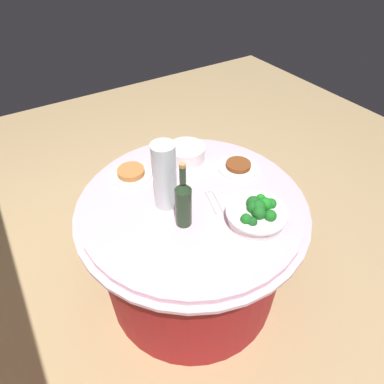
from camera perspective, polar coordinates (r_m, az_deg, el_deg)
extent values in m
plane|color=tan|center=(2.19, 0.00, -15.61)|extent=(6.00, 6.00, 0.00)
cylinder|color=maroon|center=(1.90, 0.00, -10.02)|extent=(1.01, 1.01, 0.69)
cylinder|color=#E0B2C6|center=(1.64, 0.00, -2.34)|extent=(1.16, 1.16, 0.02)
cylinder|color=#E0B2C6|center=(1.62, 0.00, -1.71)|extent=(1.10, 1.10, 0.03)
cylinder|color=white|center=(1.52, 11.07, -4.20)|extent=(0.26, 0.26, 0.05)
cylinder|color=white|center=(1.50, 11.22, -3.37)|extent=(0.28, 0.28, 0.01)
sphere|color=#195F1E|center=(1.46, 11.62, -3.59)|extent=(0.06, 0.06, 0.06)
sphere|color=#19691E|center=(1.47, 13.54, -4.06)|extent=(0.05, 0.05, 0.05)
sphere|color=#19601E|center=(1.53, 12.65, -1.83)|extent=(0.04, 0.04, 0.04)
sphere|color=#19531E|center=(1.44, 10.49, -5.14)|extent=(0.04, 0.04, 0.04)
sphere|color=#19691E|center=(1.44, 9.42, -4.67)|extent=(0.05, 0.05, 0.05)
sphere|color=#19801E|center=(1.54, 11.90, -1.14)|extent=(0.05, 0.05, 0.05)
sphere|color=#197F1E|center=(1.51, 12.59, -2.12)|extent=(0.07, 0.07, 0.07)
sphere|color=#19681E|center=(1.53, 13.63, -2.00)|extent=(0.05, 0.05, 0.05)
sphere|color=#19571E|center=(1.51, 10.65, -1.90)|extent=(0.07, 0.07, 0.07)
sphere|color=#19621E|center=(1.48, 11.53, -2.60)|extent=(0.07, 0.07, 0.07)
sphere|color=#19601E|center=(1.49, 10.73, -2.65)|extent=(0.06, 0.06, 0.06)
sphere|color=#19821E|center=(1.52, 12.98, -2.14)|extent=(0.05, 0.05, 0.05)
cylinder|color=white|center=(1.87, -0.96, 5.99)|extent=(0.21, 0.21, 0.01)
cylinder|color=white|center=(1.87, -0.96, 6.24)|extent=(0.21, 0.21, 0.01)
cylinder|color=white|center=(1.86, -0.97, 6.49)|extent=(0.21, 0.21, 0.01)
cylinder|color=white|center=(1.86, -0.97, 6.74)|extent=(0.21, 0.21, 0.01)
cylinder|color=white|center=(1.85, -0.98, 7.00)|extent=(0.21, 0.21, 0.01)
cylinder|color=white|center=(1.84, -0.98, 7.25)|extent=(0.21, 0.21, 0.01)
cylinder|color=white|center=(1.84, -0.98, 7.51)|extent=(0.21, 0.21, 0.01)
cylinder|color=white|center=(1.83, -0.99, 7.77)|extent=(0.21, 0.21, 0.01)
cylinder|color=#223821|center=(1.43, -1.50, -2.62)|extent=(0.07, 0.07, 0.20)
cone|color=#223821|center=(1.35, -1.59, 1.01)|extent=(0.07, 0.07, 0.04)
cylinder|color=#223821|center=(1.31, -1.64, 2.99)|extent=(0.03, 0.03, 0.08)
cylinder|color=#B2844C|center=(1.28, -1.68, 4.66)|extent=(0.03, 0.03, 0.02)
cylinder|color=silver|center=(1.48, -4.78, 2.77)|extent=(0.11, 0.11, 0.34)
sphere|color=#E5B26B|center=(1.58, -4.89, -0.48)|extent=(0.06, 0.06, 0.06)
sphere|color=#E5B26B|center=(1.56, -4.92, -1.38)|extent=(0.06, 0.06, 0.06)
sphere|color=#E5B26B|center=(1.57, -3.75, -0.90)|extent=(0.06, 0.06, 0.06)
sphere|color=#72C64C|center=(1.54, -5.32, 0.74)|extent=(0.06, 0.06, 0.06)
sphere|color=#72C64C|center=(1.52, -4.58, 0.02)|extent=(0.06, 0.06, 0.06)
sphere|color=#72C64C|center=(1.54, -3.97, 0.85)|extent=(0.06, 0.06, 0.06)
sphere|color=red|center=(1.50, -5.53, 1.97)|extent=(0.06, 0.06, 0.06)
sphere|color=red|center=(1.49, -4.24, 1.68)|extent=(0.06, 0.06, 0.06)
sphere|color=red|center=(1.51, -4.43, 2.55)|extent=(0.06, 0.06, 0.06)
cylinder|color=silver|center=(1.60, 4.50, -1.53)|extent=(0.16, 0.05, 0.01)
cylinder|color=silver|center=(1.59, 3.28, -1.78)|extent=(0.16, 0.05, 0.01)
sphere|color=silver|center=(1.65, 2.97, 0.18)|extent=(0.01, 0.01, 0.01)
cylinder|color=white|center=(1.82, 8.03, 4.26)|extent=(0.22, 0.22, 0.01)
cylinder|color=brown|center=(1.81, 8.09, 4.72)|extent=(0.14, 0.14, 0.02)
cylinder|color=white|center=(1.78, -10.52, 2.99)|extent=(0.22, 0.22, 0.01)
cylinder|color=#B77038|center=(1.77, -10.60, 3.52)|extent=(0.15, 0.15, 0.03)
cube|color=white|center=(1.74, -4.72, 3.56)|extent=(0.05, 0.01, 0.05)
cube|color=maroon|center=(1.73, -4.75, 4.02)|extent=(0.05, 0.01, 0.01)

